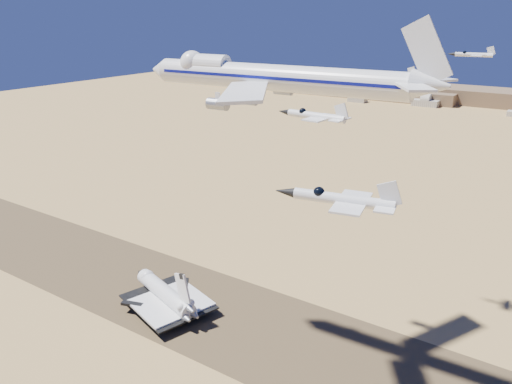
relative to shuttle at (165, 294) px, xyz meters
The scene contains 12 objects.
ground 20.57m from the shuttle, 21.39° to the left, with size 1200.00×1200.00×0.00m, color tan.
runway 20.56m from the shuttle, 21.39° to the left, with size 600.00×50.00×0.06m, color brown.
hangars 487.80m from the shuttle, 95.36° to the left, with size 200.50×29.50×30.00m.
shuttle is the anchor object (origin of this frame).
carrier_747 93.04m from the shuttle, ahead, with size 88.37×68.56×22.04m.
crew_a 13.31m from the shuttle, 42.90° to the right, with size 0.59×0.39×1.63m, color #BB3D0B.
crew_b 9.99m from the shuttle, 52.36° to the right, with size 0.89×0.51×1.82m, color #BB3D0B.
crew_c 15.51m from the shuttle, 44.73° to the right, with size 1.04×0.53×1.77m, color #BB3D0B.
chase_jet_a 120.29m from the shuttle, 26.68° to the right, with size 13.99×7.57×3.48m.
chase_jet_b 137.93m from the shuttle, 33.89° to the right, with size 15.39×8.68×3.87m.
chase_jet_c 112.66m from the shuttle, 38.26° to the left, with size 15.50×8.21×3.86m.
chase_jet_d 137.02m from the shuttle, 39.27° to the left, with size 14.89×8.17×3.71m.
Camera 1 is at (98.82, -123.47, 103.57)m, focal length 35.00 mm.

